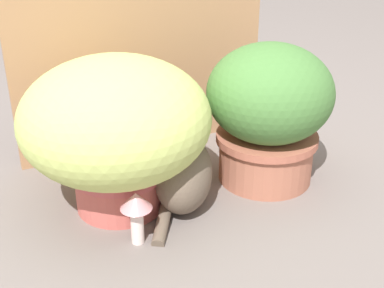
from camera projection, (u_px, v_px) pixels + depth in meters
name	position (u px, v px, depth m)	size (l,w,h in m)	color
ground_plane	(191.00, 208.00, 1.56)	(6.00, 6.00, 0.00)	slate
cardboard_backdrop	(142.00, 52.00, 1.80)	(0.91, 0.03, 0.71)	tan
grass_planter	(116.00, 126.00, 1.46)	(0.54, 0.54, 0.46)	#C45C53
leafy_planter	(269.00, 110.00, 1.62)	(0.39, 0.39, 0.45)	#AC654E
cat	(184.00, 168.00, 1.53)	(0.30, 0.34, 0.32)	brown
mushroom_ornament_pink	(136.00, 208.00, 1.37)	(0.09, 0.09, 0.16)	silver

